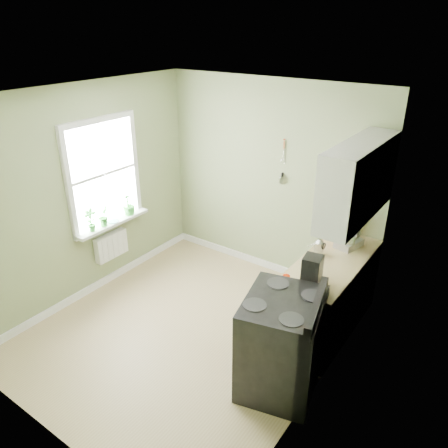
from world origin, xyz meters
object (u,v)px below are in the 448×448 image
Objects in this scene: kettle at (319,247)px; coffee_maker at (312,271)px; stand_mixer at (351,232)px; stove at (281,343)px.

kettle is 0.65m from coffee_maker.
coffee_maker is at bearing -91.07° from stand_mixer.
stand_mixer is (0.04, 1.55, 0.58)m from stove.
stand_mixer is 2.25× the size of kettle.
stove is at bearing -91.31° from stand_mixer.
coffee_maker is (0.02, 0.54, 0.55)m from stove.
stove is at bearing -81.14° from kettle.
kettle is at bearing 107.61° from coffee_maker.
stand_mixer is 1.01m from coffee_maker.
stand_mixer is 1.36× the size of coffee_maker.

